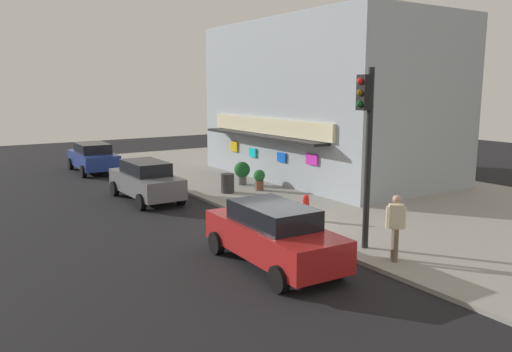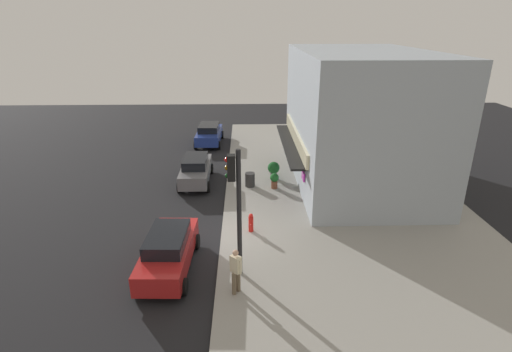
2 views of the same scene
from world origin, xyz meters
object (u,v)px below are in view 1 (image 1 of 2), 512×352
Objects in this scene: parked_car_red at (273,234)px; parked_car_blue at (93,157)px; traffic_light at (366,135)px; trash_can at (228,183)px; pedestrian at (396,225)px; potted_plant_by_window at (242,171)px; parked_car_grey at (146,180)px; fire_hydrant at (306,208)px; potted_plant_by_doorway at (259,179)px.

parked_car_blue is (-17.64, 0.21, -0.02)m from parked_car_red.
traffic_light is 6.13× the size of trash_can.
parked_car_blue is (-9.38, -3.16, 0.29)m from trash_can.
potted_plant_by_window is at bearing 169.18° from pedestrian.
pedestrian is at bearing 57.42° from parked_car_red.
trash_can is at bearing 176.26° from pedestrian.
pedestrian reaches higher than parked_car_blue.
traffic_light is 9.25m from trash_can.
trash_can is at bearing 72.70° from parked_car_grey.
pedestrian reaches higher than parked_car_grey.
pedestrian is 11.41m from potted_plant_by_window.
fire_hydrant is 0.51× the size of pedestrian.
traffic_light is at bearing -11.95° from potted_plant_by_window.
potted_plant_by_doorway is 10.74m from parked_car_blue.
potted_plant_by_doorway reaches higher than trash_can.
potted_plant_by_doorway is at bearing 73.93° from parked_car_grey.
parked_car_red is 1.03× the size of parked_car_blue.
trash_can is at bearing 157.84° from parked_car_red.
potted_plant_by_doorway is (-5.14, 1.47, 0.08)m from fire_hydrant.
potted_plant_by_window is at bearing 167.13° from fire_hydrant.
pedestrian is (1.21, -0.02, -2.28)m from traffic_light.
trash_can is 3.48m from parked_car_grey.
parked_car_grey is 8.35m from parked_car_blue.
parked_car_grey is 9.29m from parked_car_red.
pedestrian reaches higher than potted_plant_by_window.
parked_car_blue is at bearing 178.98° from parked_car_grey.
parked_car_grey is at bearing -153.33° from fire_hydrant.
traffic_light is 4.69× the size of potted_plant_by_window.
trash_can is 0.18× the size of parked_car_grey.
trash_can is at bearing 175.91° from traffic_light.
parked_car_blue is (-8.16, -4.65, 0.07)m from potted_plant_by_window.
trash_can is at bearing 18.60° from parked_car_blue.
fire_hydrant is 0.98× the size of potted_plant_by_doorway.
pedestrian reaches higher than fire_hydrant.
traffic_light is at bearing 15.26° from parked_car_grey.
parked_car_red is (-0.53, -2.74, -2.52)m from traffic_light.
pedestrian is 11.34m from parked_car_grey.
potted_plant_by_doorway is 0.21× the size of parked_car_grey.
traffic_light is 10.48m from parked_car_grey.
potted_plant_by_doorway is 9.26m from parked_car_red.
parked_car_blue is (-14.85, -3.12, 0.26)m from fire_hydrant.
potted_plant_by_doorway is at bearing 76.81° from trash_can.
parked_car_red reaches higher than potted_plant_by_window.
trash_can is at bearing 179.59° from fire_hydrant.
fire_hydrant is at bearing -0.41° from trash_can.
pedestrian reaches higher than parked_car_red.
parked_car_blue reaches higher than trash_can.
parked_car_grey is (-11.02, -2.65, -0.24)m from pedestrian.
parked_car_grey is at bearing -106.07° from potted_plant_by_doorway.
fire_hydrant is at bearing 169.92° from traffic_light.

